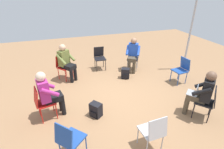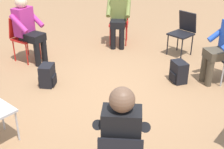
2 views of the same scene
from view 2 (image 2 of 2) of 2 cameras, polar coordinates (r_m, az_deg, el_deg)
The scene contains 9 objects.
ground_plane at distance 5.01m, azimuth -0.39°, elevation -2.80°, with size 14.00×14.00×0.00m, color #99704C.
chair_north at distance 6.15m, azimuth -16.04°, elevation 6.96°, with size 0.48×0.51×0.85m.
chair_northeast at distance 6.83m, azimuth 1.29°, elevation 9.92°, with size 0.59×0.58×0.85m.
chair_east at distance 6.32m, azimuth 12.91°, elevation 7.86°, with size 0.45×0.41×0.85m.
person_with_laptop at distance 2.90m, azimuth 1.84°, elevation -11.05°, with size 0.64×0.63×1.24m.
person_in_magenta at distance 5.97m, azimuth -15.18°, elevation 8.50°, with size 0.57×0.57×1.24m.
person_in_olive at distance 6.61m, azimuth 1.20°, elevation 11.14°, with size 0.63×0.63×1.24m.
backpack_near_laptop_user at distance 5.18m, azimuth -11.74°, elevation -0.36°, with size 0.34×0.33×0.36m.
backpack_by_empty_chair at distance 5.31m, azimuth 12.10°, elevation 0.26°, with size 0.31×0.34×0.36m.
Camera 2 is at (-3.03, -3.13, 2.47)m, focal length 50.00 mm.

